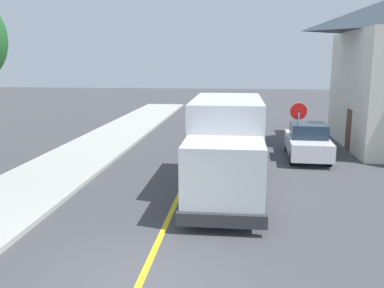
{
  "coord_description": "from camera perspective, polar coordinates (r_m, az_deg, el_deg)",
  "views": [
    {
      "loc": [
        1.96,
        -7.66,
        4.54
      ],
      "look_at": [
        0.23,
        7.79,
        1.4
      ],
      "focal_mm": 39.0,
      "sensor_mm": 36.0,
      "label": 1
    }
  ],
  "objects": [
    {
      "name": "parked_car_mid",
      "position": [
        28.64,
        6.11,
        3.83
      ],
      "size": [
        1.84,
        4.41,
        1.67
      ],
      "color": "silver",
      "rests_on": "ground"
    },
    {
      "name": "parked_van_across",
      "position": [
        20.2,
        15.51,
        0.3
      ],
      "size": [
        1.96,
        4.46,
        1.67
      ],
      "color": "silver",
      "rests_on": "ground"
    },
    {
      "name": "box_truck",
      "position": [
        14.44,
        4.72,
        0.3
      ],
      "size": [
        2.42,
        7.19,
        3.2
      ],
      "color": "silver",
      "rests_on": "ground"
    },
    {
      "name": "ground_plane",
      "position": [
        9.11,
        -7.26,
        -18.55
      ],
      "size": [
        120.0,
        120.0,
        0.0
      ],
      "primitive_type": "plane",
      "color": "#424247"
    },
    {
      "name": "sidewalk_curb",
      "position": [
        14.49,
        -24.75,
        -7.62
      ],
      "size": [
        3.6,
        60.0,
        0.15
      ],
      "primitive_type": "cube",
      "color": "#ADAAA3",
      "rests_on": "ground"
    },
    {
      "name": "stop_sign",
      "position": [
        19.65,
        14.33,
        3.21
      ],
      "size": [
        0.8,
        0.1,
        2.65
      ],
      "color": "gray",
      "rests_on": "ground"
    },
    {
      "name": "centre_line_yellow",
      "position": [
        18.34,
        0.06,
        -2.9
      ],
      "size": [
        0.16,
        56.0,
        0.01
      ],
      "primitive_type": "cube",
      "color": "gold",
      "rests_on": "ground"
    },
    {
      "name": "parked_car_near",
      "position": [
        21.73,
        6.31,
        1.41
      ],
      "size": [
        1.83,
        4.41,
        1.67
      ],
      "color": "#2D4793",
      "rests_on": "ground"
    }
  ]
}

